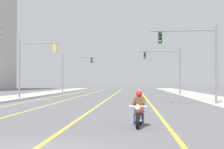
% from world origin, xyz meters
% --- Properties ---
extents(lane_stripe_center, '(0.16, 100.00, 0.01)m').
position_xyz_m(lane_stripe_center, '(-0.01, 45.00, 0.00)').
color(lane_stripe_center, yellow).
rests_on(lane_stripe_center, ground).
extents(lane_stripe_left, '(0.16, 100.00, 0.01)m').
position_xyz_m(lane_stripe_left, '(-3.95, 45.00, 0.00)').
color(lane_stripe_left, yellow).
rests_on(lane_stripe_left, ground).
extents(lane_stripe_right, '(0.16, 100.00, 0.01)m').
position_xyz_m(lane_stripe_right, '(4.06, 45.00, 0.00)').
color(lane_stripe_right, yellow).
rests_on(lane_stripe_right, ground).
extents(lane_stripe_far_left, '(0.16, 100.00, 0.01)m').
position_xyz_m(lane_stripe_far_left, '(-6.86, 45.00, 0.00)').
color(lane_stripe_far_left, yellow).
rests_on(lane_stripe_far_left, ground).
extents(sidewalk_kerb_right, '(4.40, 110.00, 0.14)m').
position_xyz_m(sidewalk_kerb_right, '(10.63, 40.00, 0.07)').
color(sidewalk_kerb_right, '#ADA89E').
rests_on(sidewalk_kerb_right, ground).
extents(sidewalk_kerb_left, '(4.40, 110.00, 0.14)m').
position_xyz_m(sidewalk_kerb_left, '(-10.63, 40.00, 0.07)').
color(sidewalk_kerb_left, '#ADA89E').
rests_on(sidewalk_kerb_left, ground).
extents(motorcycle_with_rider, '(0.70, 2.19, 1.46)m').
position_xyz_m(motorcycle_with_rider, '(2.88, 6.13, 0.59)').
color(motorcycle_with_rider, black).
rests_on(motorcycle_with_rider, ground).
extents(traffic_signal_near_right, '(5.17, 0.43, 6.20)m').
position_xyz_m(traffic_signal_near_right, '(7.63, 21.63, 4.12)').
color(traffic_signal_near_right, slate).
rests_on(traffic_signal_near_right, ground).
extents(traffic_signal_near_left, '(4.43, 0.37, 6.20)m').
position_xyz_m(traffic_signal_near_left, '(-7.87, 31.05, 4.07)').
color(traffic_signal_near_left, slate).
rests_on(traffic_signal_near_left, ground).
extents(traffic_signal_mid_right, '(5.47, 0.41, 6.20)m').
position_xyz_m(traffic_signal_mid_right, '(7.19, 43.02, 4.13)').
color(traffic_signal_mid_right, slate).
rests_on(traffic_signal_mid_right, ground).
extents(traffic_signal_mid_left, '(5.71, 0.42, 6.20)m').
position_xyz_m(traffic_signal_mid_left, '(-7.24, 55.56, 4.15)').
color(traffic_signal_mid_left, slate).
rests_on(traffic_signal_mid_left, ground).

